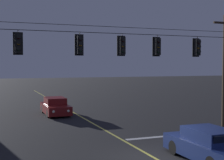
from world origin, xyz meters
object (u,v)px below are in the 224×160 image
traffic_light_leftmost (18,43)px  traffic_light_rightmost (197,47)px  car_waiting_near_lane (208,146)px  traffic_light_centre (122,46)px  traffic_light_right_inner (157,46)px  traffic_light_left_inner (80,45)px  car_oncoming_lead (55,107)px

traffic_light_leftmost → traffic_light_rightmost: same height
traffic_light_leftmost → car_waiting_near_lane: bearing=-36.8°
traffic_light_centre → traffic_light_right_inner: (2.18, 0.00, 0.00)m
traffic_light_left_inner → traffic_light_leftmost: bearing=180.0°
traffic_light_left_inner → traffic_light_rightmost: 7.29m
traffic_light_leftmost → traffic_light_centre: size_ratio=1.00×
traffic_light_centre → traffic_light_rightmost: size_ratio=1.00×
traffic_light_leftmost → car_waiting_near_lane: traffic_light_leftmost is taller
traffic_light_left_inner → traffic_light_right_inner: (4.57, 0.00, 0.00)m
traffic_light_leftmost → traffic_light_left_inner: bearing=0.0°
traffic_light_left_inner → car_waiting_near_lane: (4.06, -5.35, -4.43)m
traffic_light_leftmost → car_waiting_near_lane: (7.16, -5.35, -4.43)m
traffic_light_right_inner → car_oncoming_lead: traffic_light_right_inner is taller
traffic_light_leftmost → traffic_light_right_inner: 7.67m
traffic_light_left_inner → traffic_light_centre: bearing=0.0°
traffic_light_right_inner → car_waiting_near_lane: 6.96m
traffic_light_left_inner → car_oncoming_lead: size_ratio=0.28×
traffic_light_rightmost → car_waiting_near_lane: (-3.23, -5.35, -4.43)m
traffic_light_centre → car_waiting_near_lane: 7.14m
traffic_light_centre → car_oncoming_lead: (-1.86, 9.59, -4.43)m
car_waiting_near_lane → car_oncoming_lead: (-3.53, 14.94, -0.00)m
traffic_light_right_inner → car_waiting_near_lane: size_ratio=0.28×
traffic_light_leftmost → traffic_light_left_inner: (3.10, 0.00, 0.00)m
traffic_light_leftmost → traffic_light_centre: bearing=0.0°
traffic_light_leftmost → car_oncoming_lead: 11.16m
traffic_light_leftmost → traffic_light_left_inner: size_ratio=1.00×
traffic_light_leftmost → car_oncoming_lead: size_ratio=0.28×
traffic_light_leftmost → traffic_light_rightmost: 10.38m
traffic_light_left_inner → traffic_light_rightmost: same height
car_waiting_near_lane → car_oncoming_lead: size_ratio=0.98×
traffic_light_left_inner → traffic_light_rightmost: size_ratio=1.00×
car_waiting_near_lane → car_oncoming_lead: bearing=103.3°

